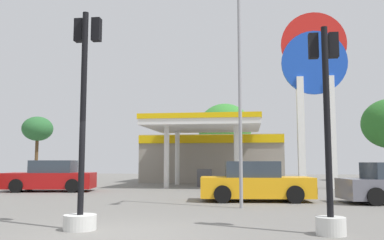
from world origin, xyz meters
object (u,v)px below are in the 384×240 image
(traffic_signal_0, at_px, (328,155))
(tree_1, at_px, (225,128))
(traffic_signal_1, at_px, (82,154))
(tree_0, at_px, (38,129))
(car_0, at_px, (51,177))
(corner_streetlamp, at_px, (240,75))
(station_pole_sign, at_px, (315,76))
(car_1, at_px, (255,183))

(traffic_signal_0, distance_m, tree_1, 27.24)
(traffic_signal_1, xyz_separation_m, tree_0, (-15.78, 26.79, 2.90))
(car_0, bearing_deg, corner_streetlamp, -33.67)
(traffic_signal_1, xyz_separation_m, corner_streetlamp, (3.61, 4.76, 2.80))
(traffic_signal_0, bearing_deg, car_0, 136.78)
(tree_0, xyz_separation_m, tree_1, (17.64, 0.15, -0.07))
(corner_streetlamp, bearing_deg, tree_0, 131.34)
(station_pole_sign, height_order, car_1, station_pole_sign)
(car_1, xyz_separation_m, traffic_signal_0, (1.46, -7.46, 1.00))
(traffic_signal_0, xyz_separation_m, traffic_signal_1, (-5.59, -0.11, 0.02))
(car_1, relative_size, tree_0, 0.79)
(station_pole_sign, bearing_deg, traffic_signal_0, -98.44)
(station_pole_sign, relative_size, car_0, 2.22)
(station_pole_sign, relative_size, car_1, 2.35)
(car_0, height_order, car_1, car_0)
(station_pole_sign, height_order, tree_0, station_pole_sign)
(station_pole_sign, xyz_separation_m, tree_0, (-23.72, 10.79, -2.10))
(car_1, distance_m, corner_streetlamp, 4.77)
(car_0, bearing_deg, tree_0, 121.08)
(station_pole_sign, distance_m, traffic_signal_1, 18.56)
(car_1, bearing_deg, car_0, 159.62)
(tree_0, bearing_deg, station_pole_sign, -24.45)
(traffic_signal_0, bearing_deg, tree_1, 97.91)
(tree_1, bearing_deg, car_0, -118.78)
(station_pole_sign, bearing_deg, tree_1, 119.10)
(station_pole_sign, height_order, tree_1, station_pole_sign)
(station_pole_sign, bearing_deg, traffic_signal_1, -116.40)
(station_pole_sign, height_order, traffic_signal_0, station_pole_sign)
(car_0, height_order, traffic_signal_0, traffic_signal_0)
(station_pole_sign, height_order, traffic_signal_1, station_pole_sign)
(traffic_signal_1, height_order, tree_0, tree_0)
(car_1, bearing_deg, tree_1, 96.68)
(traffic_signal_1, distance_m, corner_streetlamp, 6.60)
(station_pole_sign, xyz_separation_m, traffic_signal_0, (-2.36, -15.90, -5.03))
(car_1, height_order, tree_0, tree_0)
(car_1, bearing_deg, tree_0, 136.00)
(car_1, height_order, traffic_signal_0, traffic_signal_0)
(station_pole_sign, distance_m, traffic_signal_0, 16.84)
(tree_1, height_order, corner_streetlamp, corner_streetlamp)
(tree_0, height_order, tree_1, tree_1)
(car_0, xyz_separation_m, traffic_signal_0, (12.18, -11.45, 0.97))
(car_1, height_order, tree_1, tree_1)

